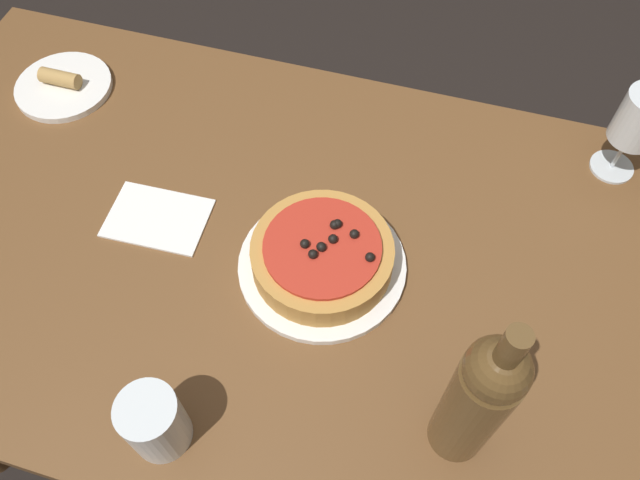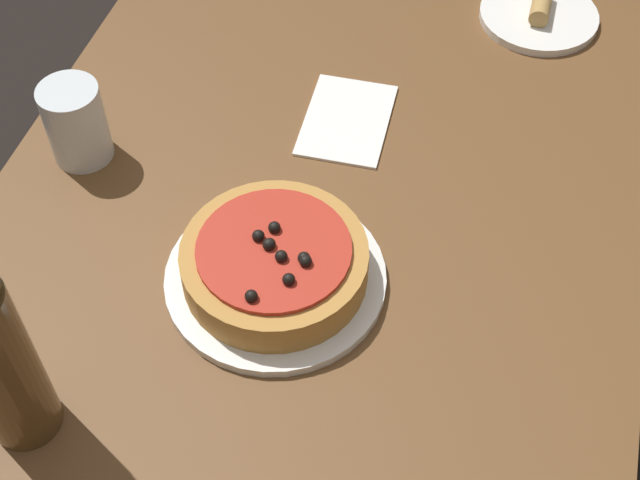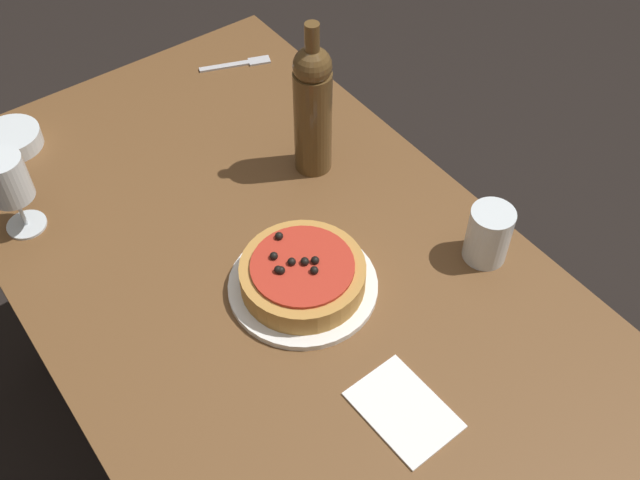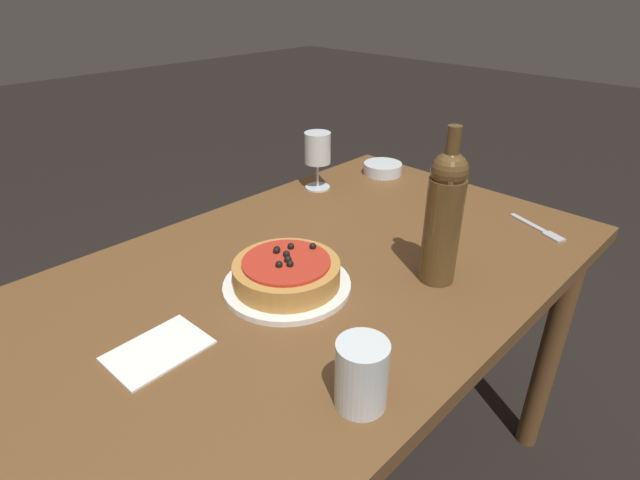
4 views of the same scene
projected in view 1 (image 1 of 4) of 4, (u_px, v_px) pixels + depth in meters
The scene contains 9 objects.
ground_plane at pixel (317, 408), 1.58m from camera, with size 14.00×14.00×0.00m, color black.
dining_table at pixel (315, 286), 1.03m from camera, with size 1.53×0.80×0.75m.
dinner_plate at pixel (322, 265), 0.94m from camera, with size 0.25×0.25×0.01m.
pizza at pixel (322, 255), 0.91m from camera, with size 0.21×0.21×0.06m.
wine_glass at pixel (640, 121), 0.95m from camera, with size 0.07×0.07×0.16m.
wine_bottle at pixel (478, 399), 0.69m from camera, with size 0.07×0.07×0.32m.
water_cup at pixel (155, 422), 0.76m from camera, with size 0.08×0.08×0.11m.
side_plate at pixel (63, 85), 1.14m from camera, with size 0.17×0.17×0.04m.
paper_napkin at pixel (157, 219), 0.99m from camera, with size 0.16×0.12×0.00m.
Camera 1 is at (-0.14, 0.47, 1.57)m, focal length 35.00 mm.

